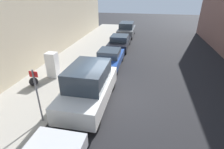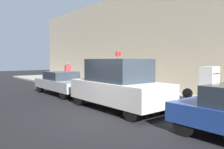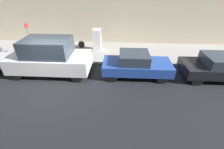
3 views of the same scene
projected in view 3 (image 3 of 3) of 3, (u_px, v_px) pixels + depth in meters
ground_plane at (55, 85)px, 8.10m from camera, size 80.00×80.00×0.00m
sidewalk_slab at (76, 51)px, 11.82m from camera, size 3.84×44.00×0.16m
discarded_refrigerator at (97, 40)px, 11.31m from camera, size 0.66×0.60×1.65m
manhole_cover at (140, 58)px, 10.57m from camera, size 0.70×0.70×0.02m
street_sign_post at (30, 39)px, 9.81m from camera, size 0.36×0.07×2.46m
fire_hydrant at (2, 51)px, 10.60m from camera, size 0.22×0.22×0.79m
trash_bag at (81, 44)px, 12.17m from camera, size 0.52×0.52×0.52m
parked_van_white at (50, 57)px, 8.65m from camera, size 2.01×4.64×2.13m
parked_hatchback_blue at (136, 64)px, 8.58m from camera, size 1.71×3.89×1.43m
parked_sedan_dark at (223, 67)px, 8.35m from camera, size 1.85×4.52×1.38m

